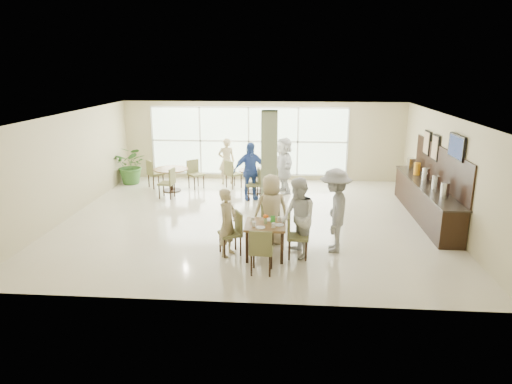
# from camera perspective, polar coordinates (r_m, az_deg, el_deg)

# --- Properties ---
(ground) EXTENTS (10.00, 10.00, 0.00)m
(ground) POSITION_cam_1_polar(r_m,az_deg,el_deg) (12.36, -0.50, -3.41)
(ground) COLOR beige
(ground) RESTS_ON ground
(room_shell) EXTENTS (10.00, 10.00, 10.00)m
(room_shell) POSITION_cam_1_polar(r_m,az_deg,el_deg) (11.92, -0.52, 4.36)
(room_shell) COLOR white
(room_shell) RESTS_ON ground
(window_bank) EXTENTS (7.00, 0.04, 7.00)m
(window_bank) POSITION_cam_1_polar(r_m,az_deg,el_deg) (16.39, -0.93, 6.36)
(window_bank) COLOR silver
(window_bank) RESTS_ON ground
(column) EXTENTS (0.45, 0.45, 2.80)m
(column) POSITION_cam_1_polar(r_m,az_deg,el_deg) (13.13, 1.68, 4.04)
(column) COLOR #737D57
(column) RESTS_ON ground
(main_table) EXTENTS (0.87, 0.87, 0.75)m
(main_table) POSITION_cam_1_polar(r_m,az_deg,el_deg) (9.80, 1.20, -4.57)
(main_table) COLOR brown
(main_table) RESTS_ON ground
(round_table_left) EXTENTS (1.12, 1.12, 0.75)m
(round_table_left) POSITION_cam_1_polar(r_m,az_deg,el_deg) (15.27, -10.56, 2.27)
(round_table_left) COLOR brown
(round_table_left) RESTS_ON ground
(round_table_right) EXTENTS (1.04, 1.04, 0.75)m
(round_table_right) POSITION_cam_1_polar(r_m,az_deg,el_deg) (14.85, -0.14, 2.08)
(round_table_right) COLOR brown
(round_table_right) RESTS_ON ground
(chairs_main_table) EXTENTS (2.01, 2.04, 0.95)m
(chairs_main_table) POSITION_cam_1_polar(r_m,az_deg,el_deg) (9.86, 1.04, -5.50)
(chairs_main_table) COLOR olive
(chairs_main_table) RESTS_ON ground
(chairs_table_left) EXTENTS (2.02, 1.81, 0.95)m
(chairs_table_left) POSITION_cam_1_polar(r_m,az_deg,el_deg) (15.25, -10.35, 1.86)
(chairs_table_left) COLOR olive
(chairs_table_left) RESTS_ON ground
(chairs_table_right) EXTENTS (2.14, 1.92, 0.95)m
(chairs_table_right) POSITION_cam_1_polar(r_m,az_deg,el_deg) (14.88, -0.08, 1.78)
(chairs_table_right) COLOR olive
(chairs_table_right) RESTS_ON ground
(tabletop_clutter) EXTENTS (0.73, 0.71, 0.21)m
(tabletop_clutter) POSITION_cam_1_polar(r_m,az_deg,el_deg) (9.73, 1.35, -3.69)
(tabletop_clutter) COLOR white
(tabletop_clutter) RESTS_ON main_table
(buffet_counter) EXTENTS (0.64, 4.70, 1.95)m
(buffet_counter) POSITION_cam_1_polar(r_m,az_deg,el_deg) (13.17, 20.52, -0.71)
(buffet_counter) COLOR black
(buffet_counter) RESTS_ON ground
(wall_tv) EXTENTS (0.06, 1.00, 0.58)m
(wall_tv) POSITION_cam_1_polar(r_m,az_deg,el_deg) (11.88, 23.78, 5.19)
(wall_tv) COLOR black
(wall_tv) RESTS_ON ground
(framed_art_a) EXTENTS (0.05, 0.55, 0.70)m
(framed_art_a) POSITION_cam_1_polar(r_m,az_deg,el_deg) (13.42, 21.50, 5.18)
(framed_art_a) COLOR black
(framed_art_a) RESTS_ON ground
(framed_art_b) EXTENTS (0.05, 0.55, 0.70)m
(framed_art_b) POSITION_cam_1_polar(r_m,az_deg,el_deg) (14.18, 20.59, 5.77)
(framed_art_b) COLOR black
(framed_art_b) RESTS_ON ground
(potted_plant) EXTENTS (1.34, 1.34, 1.32)m
(potted_plant) POSITION_cam_1_polar(r_m,az_deg,el_deg) (16.51, -15.27, 3.27)
(potted_plant) COLOR #336227
(potted_plant) RESTS_ON ground
(teen_left) EXTENTS (0.53, 0.64, 1.50)m
(teen_left) POSITION_cam_1_polar(r_m,az_deg,el_deg) (9.86, -3.58, -3.83)
(teen_left) COLOR tan
(teen_left) RESTS_ON ground
(teen_far) EXTENTS (0.91, 0.68, 1.65)m
(teen_far) POSITION_cam_1_polar(r_m,az_deg,el_deg) (10.44, 1.90, -2.24)
(teen_far) COLOR tan
(teen_far) RESTS_ON ground
(teen_right) EXTENTS (0.90, 1.02, 1.75)m
(teen_right) POSITION_cam_1_polar(r_m,az_deg,el_deg) (9.78, 5.29, -3.27)
(teen_right) COLOR white
(teen_right) RESTS_ON ground
(teen_standing) EXTENTS (0.78, 1.26, 1.88)m
(teen_standing) POSITION_cam_1_polar(r_m,az_deg,el_deg) (10.18, 9.80, -2.28)
(teen_standing) COLOR #98989A
(teen_standing) RESTS_ON ground
(adult_a) EXTENTS (1.19, 0.94, 1.78)m
(adult_a) POSITION_cam_1_polar(r_m,az_deg,el_deg) (13.98, -0.76, 2.63)
(adult_a) COLOR #3856A8
(adult_a) RESTS_ON ground
(adult_b) EXTENTS (1.31, 1.83, 1.81)m
(adult_b) POSITION_cam_1_polar(r_m,az_deg,el_deg) (14.76, 3.47, 3.36)
(adult_b) COLOR white
(adult_b) RESTS_ON ground
(adult_standing) EXTENTS (0.67, 0.52, 1.62)m
(adult_standing) POSITION_cam_1_polar(r_m,az_deg,el_deg) (15.89, -3.70, 3.87)
(adult_standing) COLOR tan
(adult_standing) RESTS_ON ground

